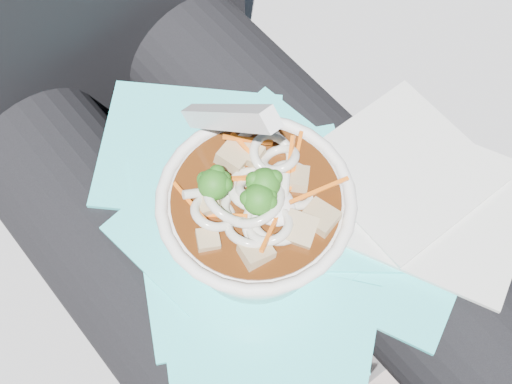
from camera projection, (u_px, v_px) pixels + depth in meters
ground at (258, 384)px, 1.08m from camera, size 20.00×20.00×0.00m
stone_ledge at (187, 260)px, 0.94m from camera, size 1.02×0.55×0.43m
lap at (260, 259)px, 0.63m from camera, size 0.32×0.48×0.14m
person_body at (195, 173)px, 0.64m from camera, size 0.34×0.94×0.98m
plastic_bag at (265, 246)px, 0.56m from camera, size 0.33×0.40×0.01m
napkins at (427, 191)px, 0.57m from camera, size 0.17×0.19×0.01m
udon_bowl at (256, 215)px, 0.51m from camera, size 0.16×0.17×0.18m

